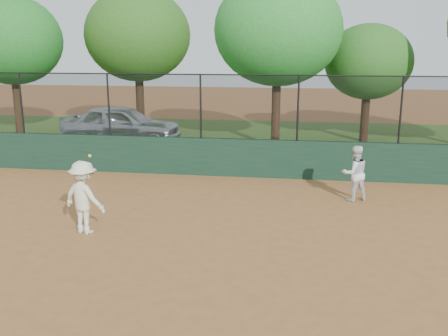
# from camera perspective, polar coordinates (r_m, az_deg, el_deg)

# --- Properties ---
(ground) EXTENTS (80.00, 80.00, 0.00)m
(ground) POSITION_cam_1_polar(r_m,az_deg,el_deg) (10.40, -6.24, -9.18)
(ground) COLOR #9C6132
(ground) RESTS_ON ground
(back_wall) EXTENTS (26.00, 0.20, 1.20)m
(back_wall) POSITION_cam_1_polar(r_m,az_deg,el_deg) (15.82, -0.84, 1.26)
(back_wall) COLOR #193926
(back_wall) RESTS_ON ground
(grass_strip) EXTENTS (36.00, 12.00, 0.01)m
(grass_strip) POSITION_cam_1_polar(r_m,az_deg,el_deg) (21.77, 1.72, 3.14)
(grass_strip) COLOR #2F5019
(grass_strip) RESTS_ON ground
(parked_car) EXTENTS (4.96, 2.12, 1.67)m
(parked_car) POSITION_cam_1_polar(r_m,az_deg,el_deg) (21.11, -11.62, 4.82)
(parked_car) COLOR silver
(parked_car) RESTS_ON ground
(player_second) EXTENTS (0.88, 0.78, 1.49)m
(player_second) POSITION_cam_1_polar(r_m,az_deg,el_deg) (13.69, 14.71, -0.58)
(player_second) COLOR white
(player_second) RESTS_ON ground
(player_main) EXTENTS (1.19, 0.92, 1.85)m
(player_main) POSITION_cam_1_polar(r_m,az_deg,el_deg) (11.36, -15.71, -3.25)
(player_main) COLOR #EBE8C7
(player_main) RESTS_ON ground
(fence_assembly) EXTENTS (26.00, 0.06, 2.00)m
(fence_assembly) POSITION_cam_1_polar(r_m,az_deg,el_deg) (15.55, -0.97, 7.15)
(fence_assembly) COLOR black
(fence_assembly) RESTS_ON back_wall
(tree_0) EXTENTS (4.39, 3.99, 6.15)m
(tree_0) POSITION_cam_1_polar(r_m,az_deg,el_deg) (23.96, -23.12, 13.24)
(tree_0) COLOR #492F1A
(tree_0) RESTS_ON ground
(tree_1) EXTENTS (4.61, 4.20, 6.47)m
(tree_1) POSITION_cam_1_polar(r_m,az_deg,el_deg) (22.66, -9.86, 14.72)
(tree_1) COLOR #3E2A15
(tree_1) RESTS_ON ground
(tree_2) EXTENTS (4.97, 4.52, 6.76)m
(tree_2) POSITION_cam_1_polar(r_m,az_deg,el_deg) (20.03, 6.18, 15.36)
(tree_2) COLOR #482C19
(tree_2) RESTS_ON ground
(tree_3) EXTENTS (3.62, 3.29, 4.94)m
(tree_3) POSITION_cam_1_polar(r_m,az_deg,el_deg) (22.04, 16.19, 11.54)
(tree_3) COLOR #3A2313
(tree_3) RESTS_ON ground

